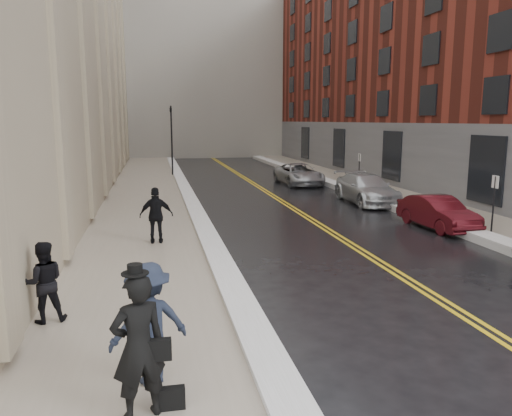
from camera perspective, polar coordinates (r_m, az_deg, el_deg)
name	(u,v)px	position (r m, az deg, el deg)	size (l,w,h in m)	color
ground	(391,360)	(9.45, 15.19, -16.47)	(160.00, 160.00, 0.00)	black
sidewalk_left	(144,209)	(23.86, -12.72, -0.09)	(4.00, 64.00, 0.15)	gray
sidewalk_right	(409,200)	(27.15, 17.07, 0.91)	(3.00, 64.00, 0.15)	gray
lane_stripe_a	(286,205)	(24.70, 3.45, 0.30)	(0.12, 64.00, 0.01)	gold
lane_stripe_b	(291,205)	(24.76, 3.98, 0.32)	(0.12, 64.00, 0.01)	gold
snow_ridge_left	(193,206)	(23.91, -7.21, 0.23)	(0.70, 60.80, 0.26)	white
snow_ridge_right	(376,199)	(26.31, 13.54, 0.96)	(0.85, 60.80, 0.30)	white
building_right	(482,46)	(37.61, 24.38, 16.55)	(14.00, 50.00, 18.00)	maroon
traffic_signal	(172,135)	(37.54, -9.63, 8.23)	(0.18, 0.15, 5.20)	black
parking_sign_near	(494,200)	(19.73, 25.54, 0.86)	(0.06, 0.35, 2.23)	black
parking_sign_far	(359,168)	(30.09, 11.71, 4.46)	(0.06, 0.35, 2.23)	black
car_maroon	(438,213)	(20.53, 20.06, -0.49)	(1.34, 3.85, 1.27)	#4A0D14
car_silver_near	(366,189)	(25.90, 12.50, 2.17)	(2.05, 5.05, 1.47)	#B5B9BE
car_silver_far	(299,174)	(32.65, 4.91, 3.87)	(2.28, 4.94, 1.37)	#A5A8AE
pedestrian_main	(138,347)	(7.10, -13.31, -15.18)	(0.74, 0.49, 2.04)	black
pedestrian_a	(44,282)	(10.90, -23.10, -7.80)	(0.80, 0.63, 1.65)	black
pedestrian_b	(149,323)	(7.98, -12.15, -12.74)	(1.23, 0.71, 1.90)	#1C2232
pedestrian_c	(156,215)	(16.69, -11.32, -0.83)	(1.09, 0.45, 1.85)	black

